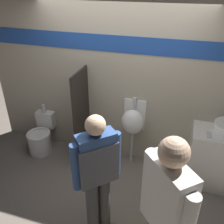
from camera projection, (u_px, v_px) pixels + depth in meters
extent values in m
plane|color=#70665B|center=(109.00, 174.00, 4.01)|extent=(16.00, 16.00, 0.00)
cube|color=#B2A893|center=(120.00, 82.00, 3.85)|extent=(4.51, 0.06, 2.70)
cube|color=#1E479E|center=(120.00, 44.00, 3.53)|extent=(4.42, 0.01, 0.24)
cube|color=#B7B7BC|center=(209.00, 135.00, 3.39)|extent=(0.07, 0.14, 0.01)
cube|color=#28231E|center=(82.00, 118.00, 4.00)|extent=(0.03, 0.58, 1.58)
cylinder|color=silver|center=(131.00, 147.00, 4.15)|extent=(0.04, 0.04, 0.59)
ellipsoid|color=white|center=(133.00, 122.00, 3.91)|extent=(0.36, 0.29, 0.41)
cube|color=white|center=(135.00, 114.00, 4.00)|extent=(0.34, 0.02, 0.52)
cylinder|color=silver|center=(135.00, 102.00, 3.85)|extent=(0.06, 0.06, 0.16)
cylinder|color=white|center=(40.00, 143.00, 4.43)|extent=(0.40, 0.40, 0.37)
torus|color=white|center=(38.00, 134.00, 4.33)|extent=(0.42, 0.42, 0.04)
cube|color=white|center=(46.00, 119.00, 4.51)|extent=(0.32, 0.16, 0.30)
cylinder|color=silver|center=(44.00, 108.00, 4.38)|extent=(0.06, 0.06, 0.14)
cylinder|color=#3D3D42|center=(92.00, 207.00, 2.97)|extent=(0.15, 0.15, 0.79)
cylinder|color=#3D3D42|center=(104.00, 202.00, 3.03)|extent=(0.15, 0.15, 0.79)
cube|color=#2D4C84|center=(97.00, 158.00, 2.65)|extent=(0.42, 0.41, 0.62)
cube|color=#4C4C56|center=(97.00, 162.00, 2.68)|extent=(0.45, 0.45, 0.50)
cylinder|color=#2D4C84|center=(76.00, 168.00, 2.58)|extent=(0.10, 0.10, 0.57)
cylinder|color=#2D4C84|center=(116.00, 154.00, 2.76)|extent=(0.10, 0.10, 0.57)
sphere|color=beige|center=(95.00, 125.00, 2.45)|extent=(0.21, 0.21, 0.21)
cube|color=silver|center=(167.00, 198.00, 2.03)|extent=(0.45, 0.48, 0.70)
cylinder|color=silver|center=(150.00, 180.00, 2.25)|extent=(0.11, 0.11, 0.64)
sphere|color=beige|center=(174.00, 152.00, 1.80)|extent=(0.24, 0.24, 0.24)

